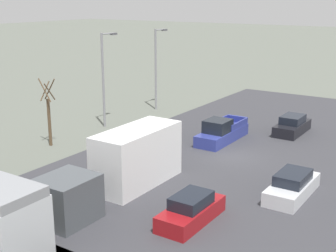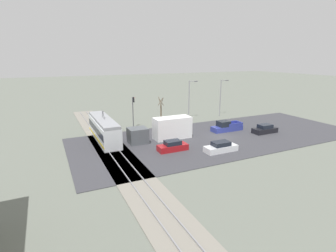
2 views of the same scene
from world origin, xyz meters
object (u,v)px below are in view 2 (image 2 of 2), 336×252
Objects in this scene: sedan_car_2 at (265,129)px; street_tree at (161,111)px; sedan_car_0 at (221,147)px; street_lamp_mid_block at (221,95)px; street_lamp_near_crossing at (190,97)px; light_rail_tram at (104,129)px; box_truck at (164,130)px; pickup_truck at (226,127)px; sedan_car_1 at (173,146)px; traffic_light_pole at (133,109)px.

street_tree reaches higher than sedan_car_2.
sedan_car_0 is 0.59× the size of street_lamp_mid_block.
street_lamp_near_crossing is (14.51, 6.68, 4.00)m from sedan_car_2.
light_rail_tram is 20.57m from street_lamp_near_crossing.
box_truck is at bearing 119.34° from street_lamp_mid_block.
street_lamp_mid_block is at bearing -31.43° from pickup_truck.
street_lamp_mid_block is (15.65, -19.62, 3.96)m from sedan_car_1.
light_rail_tram is 1.52× the size of street_lamp_mid_block.
street_lamp_mid_block reaches higher than pickup_truck.
street_lamp_near_crossing reaches higher than sedan_car_1.
box_truck is 1.77× the size of traffic_light_pole.
light_rail_tram is at bearing 127.02° from traffic_light_pole.
box_truck is 1.26× the size of street_lamp_near_crossing.
sedan_car_1 is at bearing 168.11° from box_truck.
pickup_truck is (-0.25, -12.00, -0.89)m from box_truck.
street_lamp_near_crossing is 7.94m from street_lamp_mid_block.
street_lamp_mid_block is (18.84, -13.73, 3.97)m from sedan_car_0.
street_tree is 0.64× the size of street_lamp_near_crossing.
street_lamp_near_crossing is (15.62, -11.67, 4.02)m from sedan_car_1.
traffic_light_pole is 12.96m from street_lamp_near_crossing.
sedan_car_0 is 18.79m from traffic_light_pole.
sedan_car_1 is (-5.00, 13.11, -0.10)m from pickup_truck.
street_lamp_mid_block is (10.65, -6.51, 3.86)m from pickup_truck.
light_rail_tram is 21.14m from pickup_truck.
sedan_car_1 is 0.53× the size of street_lamp_mid_block.
street_tree is at bearing 90.53° from street_lamp_near_crossing.
street_tree is at bearing 161.88° from sedan_car_1.
street_tree is (6.48, -12.71, 0.60)m from light_rail_tram.
light_rail_tram is 27.18m from sedan_car_2.
street_tree is (14.45, 13.26, 1.67)m from sedan_car_2.
box_truck is 21.44m from street_lamp_mid_block.
street_tree is (15.56, -5.09, 1.69)m from sedan_car_1.
light_rail_tram is 2.58× the size of sedan_car_0.
light_rail_tram is at bearing 103.57° from street_lamp_mid_block.
sedan_car_0 is 13.18m from sedan_car_2.
sedan_car_1 reaches higher than sedan_car_0.
sedan_car_1 is 18.39m from sedan_car_2.
sedan_car_2 is 19.68m from street_tree.
box_truck is 1.79× the size of pickup_truck.
pickup_truck is at bearing -101.13° from light_rail_tram.
sedan_car_2 is at bearing -107.06° from light_rail_tram.
light_rail_tram is 2.34× the size of street_tree.
street_tree reaches higher than box_truck.
street_lamp_mid_block is at bearing 143.93° from sedan_car_0.
sedan_car_1 is 25.41m from street_lamp_mid_block.
street_lamp_near_crossing reaches higher than sedan_car_0.
street_lamp_mid_block reaches higher than traffic_light_pole.
street_lamp_near_crossing is at bearing -89.47° from street_tree.
street_tree is at bearing -137.46° from sedan_car_2.
light_rail_tram is at bearing -132.26° from sedan_car_0.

